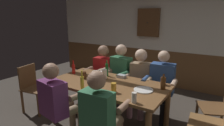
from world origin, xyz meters
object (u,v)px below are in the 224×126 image
person_0 (102,72)px  bottle_0 (163,83)px  plate_0 (143,90)px  plate_1 (98,72)px  pint_glass_0 (134,98)px  chair_empty_near_right (215,124)px  pint_glass_3 (84,75)px  person_1 (119,74)px  bottle_1 (82,82)px  person_4 (58,100)px  chair_empty_far_end (221,107)px  person_3 (161,83)px  person_2 (139,79)px  wall_dart_cabinet (148,23)px  condiment_caddy (122,76)px  dining_table (108,89)px  chair_empty_near_left (33,87)px  bottle_3 (74,69)px  pint_glass_2 (114,88)px  pint_glass_1 (163,81)px  bottle_2 (107,70)px  pint_glass_4 (105,74)px

person_0 → bottle_0: 1.52m
person_0 → plate_0: bearing=144.9°
plate_1 → pint_glass_0: 1.38m
chair_empty_near_right → pint_glass_3: 2.00m
person_1 → bottle_1: bearing=100.7°
person_4 → pint_glass_0: size_ratio=9.24×
person_0 → chair_empty_far_end: (2.16, -0.01, -0.19)m
person_3 → chair_empty_far_end: bearing=173.3°
person_2 → plate_0: person_2 is taller
person_1 → wall_dart_cabinet: size_ratio=1.80×
chair_empty_near_right → condiment_caddy: (-1.46, 0.22, 0.31)m
person_1 → dining_table: bearing=115.9°
chair_empty_near_left → plate_0: chair_empty_near_left is taller
bottle_0 → bottle_3: 1.61m
pint_glass_0 → dining_table: bearing=147.7°
dining_table → person_1: size_ratio=1.47×
bottle_0 → pint_glass_0: 0.63m
bottle_1 → bottle_3: bottle_1 is taller
chair_empty_near_left → condiment_caddy: size_ratio=6.29×
person_4 → pint_glass_2: person_4 is taller
person_3 → condiment_caddy: bearing=26.8°
bottle_0 → wall_dart_cabinet: 2.51m
dining_table → chair_empty_near_right: bearing=4.7°
bottle_3 → chair_empty_far_end: bearing=14.4°
person_3 → pint_glass_0: size_ratio=9.42×
condiment_caddy → wall_dart_cabinet: 2.18m
pint_glass_1 → plate_1: bearing=-179.5°
person_1 → person_4: size_ratio=1.05×
chair_empty_far_end → pint_glass_2: (-1.27, -0.96, 0.35)m
person_0 → person_3: size_ratio=0.99×
plate_1 → pint_glass_3: 0.41m
wall_dart_cabinet → pint_glass_3: bearing=-93.6°
plate_0 → bottle_2: bearing=160.9°
chair_empty_far_end → chair_empty_near_left: bearing=83.4°
plate_1 → pint_glass_2: pint_glass_2 is taller
person_4 → bottle_0: size_ratio=5.34×
person_0 → chair_empty_near_right: 2.21m
pint_glass_0 → chair_empty_near_left: bearing=176.3°
dining_table → pint_glass_4: pint_glass_4 is taller
pint_glass_1 → condiment_caddy: bearing=-176.6°
chair_empty_near_right → person_0: bearing=70.2°
plate_0 → pint_glass_4: bearing=169.8°
person_3 → bottle_2: person_3 is taller
dining_table → plate_0: plate_0 is taller
person_3 → person_4: (-0.98, -1.40, -0.01)m
person_3 → pint_glass_4: bearing=30.1°
person_1 → wall_dart_cabinet: (-0.08, 1.62, 0.93)m
plate_1 → bottle_1: (0.29, -0.77, 0.09)m
plate_1 → pint_glass_3: (0.03, -0.41, 0.05)m
bottle_2 → pint_glass_2: size_ratio=2.08×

